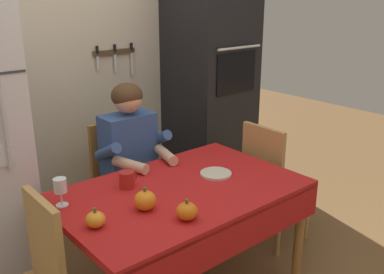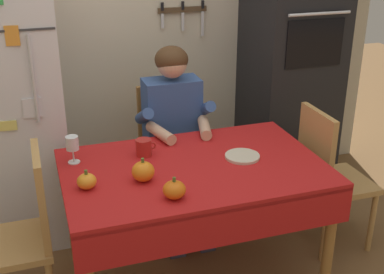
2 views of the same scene
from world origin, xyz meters
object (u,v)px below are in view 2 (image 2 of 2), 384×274
at_px(pumpkin_large, 174,190).
at_px(pumpkin_small, 143,171).
at_px(chair_behind_person, 168,147).
at_px(chair_left_side, 25,230).
at_px(coffee_mug, 144,148).
at_px(chair_right_side, 327,173).
at_px(pumpkin_medium, 87,181).
at_px(dining_table, 195,181).
at_px(serving_tray, 242,156).
at_px(wine_glass, 72,145).
at_px(seated_person, 175,126).
at_px(wall_oven, 291,55).
at_px(refrigerator, 5,105).

bearing_deg(pumpkin_large, pumpkin_small, 114.63).
xyz_separation_m(chair_behind_person, pumpkin_large, (-0.26, -1.07, 0.27)).
relative_size(chair_left_side, coffee_mug, 8.03).
xyz_separation_m(chair_right_side, pumpkin_small, (-1.20, -0.16, 0.28)).
xyz_separation_m(pumpkin_large, pumpkin_medium, (-0.38, 0.23, -0.00)).
xyz_separation_m(dining_table, serving_tray, (0.29, 0.03, 0.09)).
xyz_separation_m(pumpkin_medium, serving_tray, (0.87, 0.08, -0.03)).
xyz_separation_m(dining_table, pumpkin_large, (-0.20, -0.28, 0.13)).
relative_size(wine_glass, pumpkin_large, 1.39).
height_order(chair_behind_person, seated_person, seated_person).
bearing_deg(chair_left_side, wall_oven, 24.47).
relative_size(refrigerator, wall_oven, 0.86).
relative_size(chair_behind_person, chair_left_side, 1.00).
distance_m(seated_person, serving_tray, 0.61).
bearing_deg(coffee_mug, wall_oven, 28.55).
bearing_deg(chair_behind_person, serving_tray, -73.86).
bearing_deg(serving_tray, coffee_mug, 158.73).
xyz_separation_m(refrigerator, dining_table, (0.95, -0.88, -0.24)).
bearing_deg(seated_person, chair_right_side, -31.37).
xyz_separation_m(seated_person, pumpkin_large, (-0.26, -0.88, 0.05)).
xyz_separation_m(chair_behind_person, chair_right_side, (0.83, -0.70, 0.00)).
height_order(refrigerator, chair_right_side, refrigerator).
height_order(refrigerator, pumpkin_large, refrigerator).
bearing_deg(coffee_mug, dining_table, -45.88).
bearing_deg(pumpkin_medium, dining_table, 5.03).
relative_size(refrigerator, pumpkin_small, 14.40).
xyz_separation_m(wall_oven, pumpkin_small, (-1.35, -0.98, -0.26)).
xyz_separation_m(wall_oven, chair_left_side, (-1.95, -0.89, -0.54)).
height_order(pumpkin_large, pumpkin_small, pumpkin_small).
bearing_deg(wine_glass, coffee_mug, -4.66).
bearing_deg(chair_right_side, serving_tray, -173.89).
distance_m(refrigerator, pumpkin_small, 1.15).
relative_size(refrigerator, wine_glass, 11.67).
relative_size(coffee_mug, pumpkin_small, 0.93).
xyz_separation_m(dining_table, chair_right_side, (0.90, 0.10, -0.14)).
bearing_deg(pumpkin_large, serving_tray, 32.33).
relative_size(wall_oven, coffee_mug, 18.12).
xyz_separation_m(refrigerator, coffee_mug, (0.73, -0.65, -0.11)).
relative_size(wall_oven, chair_behind_person, 2.26).
xyz_separation_m(chair_right_side, wine_glass, (-1.51, 0.17, 0.34)).
xyz_separation_m(wine_glass, pumpkin_small, (0.31, -0.32, -0.06)).
bearing_deg(chair_left_side, chair_right_side, 1.95).
xyz_separation_m(chair_behind_person, pumpkin_small, (-0.36, -0.85, 0.28)).
bearing_deg(pumpkin_medium, pumpkin_large, -30.52).
bearing_deg(serving_tray, chair_right_side, 6.11).
bearing_deg(coffee_mug, pumpkin_large, -86.96).
distance_m(pumpkin_medium, serving_tray, 0.87).
xyz_separation_m(wall_oven, dining_table, (-1.05, -0.92, -0.39)).
bearing_deg(wine_glass, refrigerator, 118.82).
distance_m(refrigerator, wine_glass, 0.71).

